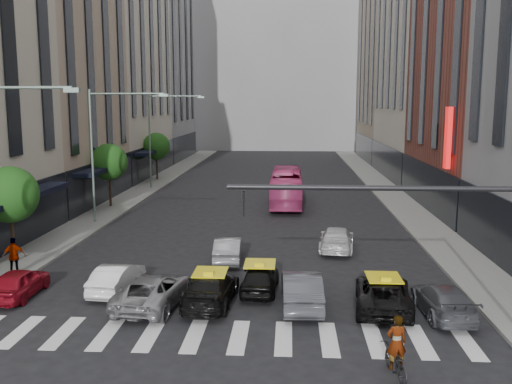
% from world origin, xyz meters
% --- Properties ---
extents(ground, '(160.00, 160.00, 0.00)m').
position_xyz_m(ground, '(0.00, 0.00, 0.00)').
color(ground, black).
rests_on(ground, ground).
extents(sidewalk_left, '(3.00, 96.00, 0.15)m').
position_xyz_m(sidewalk_left, '(-11.50, 30.00, 0.07)').
color(sidewalk_left, slate).
rests_on(sidewalk_left, ground).
extents(sidewalk_right, '(3.00, 96.00, 0.15)m').
position_xyz_m(sidewalk_right, '(11.50, 30.00, 0.07)').
color(sidewalk_right, slate).
rests_on(sidewalk_right, ground).
extents(building_left_b, '(8.00, 16.00, 24.00)m').
position_xyz_m(building_left_b, '(-17.00, 28.00, 12.00)').
color(building_left_b, tan).
rests_on(building_left_b, ground).
extents(building_left_c, '(8.00, 20.00, 36.00)m').
position_xyz_m(building_left_c, '(-17.00, 46.00, 18.00)').
color(building_left_c, beige).
rests_on(building_left_c, ground).
extents(building_left_d, '(8.00, 18.00, 30.00)m').
position_xyz_m(building_left_d, '(-17.00, 65.00, 15.00)').
color(building_left_d, gray).
rests_on(building_left_d, ground).
extents(building_right_b, '(8.00, 18.00, 26.00)m').
position_xyz_m(building_right_b, '(17.00, 27.00, 13.00)').
color(building_right_b, brown).
rests_on(building_right_b, ground).
extents(building_right_d, '(8.00, 18.00, 28.00)m').
position_xyz_m(building_right_d, '(17.00, 65.00, 14.00)').
color(building_right_d, tan).
rests_on(building_right_d, ground).
extents(building_far, '(30.00, 10.00, 36.00)m').
position_xyz_m(building_far, '(0.00, 85.00, 18.00)').
color(building_far, gray).
rests_on(building_far, ground).
extents(tree_near, '(2.88, 2.88, 4.95)m').
position_xyz_m(tree_near, '(-11.80, 10.00, 3.65)').
color(tree_near, black).
rests_on(tree_near, sidewalk_left).
extents(tree_mid, '(2.88, 2.88, 4.95)m').
position_xyz_m(tree_mid, '(-11.80, 26.00, 3.65)').
color(tree_mid, black).
rests_on(tree_mid, sidewalk_left).
extents(tree_far, '(2.88, 2.88, 4.95)m').
position_xyz_m(tree_far, '(-11.80, 42.00, 3.65)').
color(tree_far, black).
rests_on(tree_far, sidewalk_left).
extents(streetlamp_mid, '(5.38, 0.25, 9.00)m').
position_xyz_m(streetlamp_mid, '(-10.04, 20.00, 5.90)').
color(streetlamp_mid, gray).
rests_on(streetlamp_mid, sidewalk_left).
extents(streetlamp_far, '(5.38, 0.25, 9.00)m').
position_xyz_m(streetlamp_far, '(-10.04, 36.00, 5.90)').
color(streetlamp_far, gray).
rests_on(streetlamp_far, sidewalk_left).
extents(traffic_signal, '(10.10, 0.20, 6.00)m').
position_xyz_m(traffic_signal, '(7.69, -1.00, 4.47)').
color(traffic_signal, black).
rests_on(traffic_signal, ground).
extents(liberty_sign, '(0.30, 0.70, 4.00)m').
position_xyz_m(liberty_sign, '(12.60, 20.00, 6.00)').
color(liberty_sign, red).
rests_on(liberty_sign, ground).
extents(car_red, '(1.52, 3.74, 1.27)m').
position_xyz_m(car_red, '(-9.20, 5.14, 0.64)').
color(car_red, maroon).
rests_on(car_red, ground).
extents(car_white_front, '(1.66, 3.93, 1.26)m').
position_xyz_m(car_white_front, '(-5.20, 6.08, 0.63)').
color(car_white_front, silver).
rests_on(car_white_front, ground).
extents(car_silver, '(2.74, 5.04, 1.34)m').
position_xyz_m(car_silver, '(-3.17, 4.40, 0.67)').
color(car_silver, gray).
rests_on(car_silver, ground).
extents(taxi_left, '(2.14, 4.76, 1.36)m').
position_xyz_m(taxi_left, '(-0.86, 4.77, 0.68)').
color(taxi_left, black).
rests_on(taxi_left, ground).
extents(taxi_center, '(1.71, 3.83, 1.28)m').
position_xyz_m(taxi_center, '(1.10, 6.40, 0.64)').
color(taxi_center, black).
rests_on(taxi_center, ground).
extents(car_grey_mid, '(1.73, 4.54, 1.48)m').
position_xyz_m(car_grey_mid, '(2.88, 4.76, 0.74)').
color(car_grey_mid, '#3C3D43').
rests_on(car_grey_mid, ground).
extents(taxi_right, '(2.66, 4.89, 1.30)m').
position_xyz_m(taxi_right, '(6.18, 4.65, 0.65)').
color(taxi_right, black).
rests_on(taxi_right, ground).
extents(car_grey_curb, '(1.96, 4.36, 1.24)m').
position_xyz_m(car_grey_curb, '(8.41, 4.06, 0.62)').
color(car_grey_curb, '#46484E').
rests_on(car_grey_curb, ground).
extents(car_row2_left, '(1.53, 3.97, 1.29)m').
position_xyz_m(car_row2_left, '(-0.83, 11.30, 0.65)').
color(car_row2_left, '#98999D').
rests_on(car_row2_left, ground).
extents(car_row2_right, '(2.35, 4.70, 1.31)m').
position_xyz_m(car_row2_right, '(5.05, 13.91, 0.66)').
color(car_row2_right, silver).
rests_on(car_row2_right, ground).
extents(bus, '(2.45, 10.32, 2.87)m').
position_xyz_m(bus, '(2.11, 28.21, 1.44)').
color(bus, '#C33974').
rests_on(bus, ground).
extents(motorcycle, '(0.95, 1.94, 0.98)m').
position_xyz_m(motorcycle, '(5.63, -1.19, 0.49)').
color(motorcycle, black).
rests_on(motorcycle, ground).
extents(rider, '(0.69, 0.51, 1.73)m').
position_xyz_m(rider, '(5.63, -1.19, 1.84)').
color(rider, gray).
rests_on(rider, motorcycle).
extents(pedestrian_far, '(1.13, 0.69, 1.79)m').
position_xyz_m(pedestrian_far, '(-10.71, 7.86, 1.05)').
color(pedestrian_far, gray).
rests_on(pedestrian_far, sidewalk_left).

